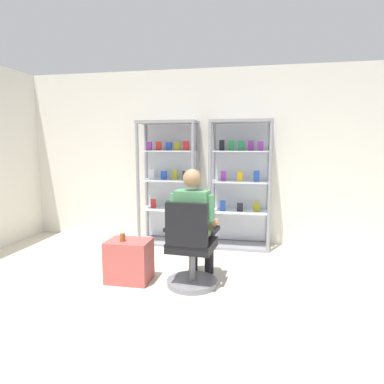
{
  "coord_description": "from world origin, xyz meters",
  "views": [
    {
      "loc": [
        0.8,
        -2.3,
        1.54
      ],
      "look_at": [
        0.06,
        1.48,
        1.0
      ],
      "focal_mm": 31.43,
      "sensor_mm": 36.0,
      "label": 1
    }
  ],
  "objects_px": {
    "seated_shopkeeper": "(195,220)",
    "tea_glass": "(123,237)",
    "display_cabinet_right": "(240,183)",
    "office_chair": "(191,252)",
    "display_cabinet_left": "(169,182)",
    "storage_crate": "(129,261)"
  },
  "relations": [
    {
      "from": "display_cabinet_left",
      "to": "seated_shopkeeper",
      "type": "height_order",
      "value": "display_cabinet_left"
    },
    {
      "from": "display_cabinet_right",
      "to": "office_chair",
      "type": "xyz_separation_m",
      "value": [
        -0.43,
        -1.63,
        -0.57
      ]
    },
    {
      "from": "display_cabinet_right",
      "to": "tea_glass",
      "type": "xyz_separation_m",
      "value": [
        -1.21,
        -1.64,
        -0.45
      ]
    },
    {
      "from": "seated_shopkeeper",
      "to": "tea_glass",
      "type": "bearing_deg",
      "value": -167.7
    },
    {
      "from": "display_cabinet_left",
      "to": "storage_crate",
      "type": "distance_m",
      "value": 1.76
    },
    {
      "from": "office_chair",
      "to": "seated_shopkeeper",
      "type": "height_order",
      "value": "seated_shopkeeper"
    },
    {
      "from": "seated_shopkeeper",
      "to": "tea_glass",
      "type": "xyz_separation_m",
      "value": [
        -0.79,
        -0.17,
        -0.19
      ]
    },
    {
      "from": "display_cabinet_right",
      "to": "storage_crate",
      "type": "distance_m",
      "value": 2.1
    },
    {
      "from": "seated_shopkeeper",
      "to": "display_cabinet_left",
      "type": "bearing_deg",
      "value": 114.81
    },
    {
      "from": "display_cabinet_right",
      "to": "storage_crate",
      "type": "xyz_separation_m",
      "value": [
        -1.16,
        -1.6,
        -0.73
      ]
    },
    {
      "from": "display_cabinet_right",
      "to": "seated_shopkeeper",
      "type": "relative_size",
      "value": 1.47
    },
    {
      "from": "office_chair",
      "to": "storage_crate",
      "type": "distance_m",
      "value": 0.74
    },
    {
      "from": "display_cabinet_left",
      "to": "office_chair",
      "type": "bearing_deg",
      "value": -67.81
    },
    {
      "from": "office_chair",
      "to": "seated_shopkeeper",
      "type": "distance_m",
      "value": 0.36
    },
    {
      "from": "office_chair",
      "to": "tea_glass",
      "type": "height_order",
      "value": "office_chair"
    },
    {
      "from": "display_cabinet_right",
      "to": "seated_shopkeeper",
      "type": "distance_m",
      "value": 1.55
    },
    {
      "from": "display_cabinet_left",
      "to": "storage_crate",
      "type": "xyz_separation_m",
      "value": [
        -0.06,
        -1.6,
        -0.73
      ]
    },
    {
      "from": "display_cabinet_left",
      "to": "office_chair",
      "type": "height_order",
      "value": "display_cabinet_left"
    },
    {
      "from": "seated_shopkeeper",
      "to": "tea_glass",
      "type": "height_order",
      "value": "seated_shopkeeper"
    },
    {
      "from": "seated_shopkeeper",
      "to": "tea_glass",
      "type": "relative_size",
      "value": 14.15
    },
    {
      "from": "seated_shopkeeper",
      "to": "tea_glass",
      "type": "distance_m",
      "value": 0.83
    },
    {
      "from": "tea_glass",
      "to": "display_cabinet_left",
      "type": "bearing_deg",
      "value": 86.24
    }
  ]
}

